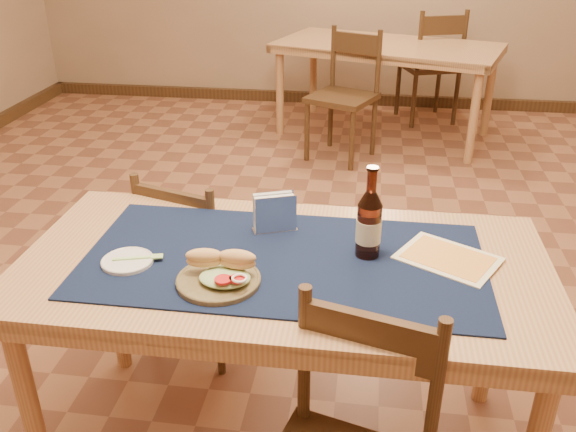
# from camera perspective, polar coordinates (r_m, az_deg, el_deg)

# --- Properties ---
(main_table) EXTENTS (1.60, 0.80, 0.75)m
(main_table) POSITION_cam_1_polar(r_m,az_deg,el_deg) (1.89, -0.43, -6.32)
(main_table) COLOR tan
(main_table) RESTS_ON ground
(placemat) EXTENTS (1.20, 0.60, 0.01)m
(placemat) POSITION_cam_1_polar(r_m,az_deg,el_deg) (1.84, -0.43, -4.09)
(placemat) COLOR black
(placemat) RESTS_ON main_table
(baseboard) EXTENTS (6.00, 7.00, 0.10)m
(baseboard) POSITION_cam_1_polar(r_m,az_deg,el_deg) (2.89, 1.95, -8.00)
(baseboard) COLOR #3F2A16
(baseboard) RESTS_ON ground
(back_table) EXTENTS (1.90, 1.33, 0.75)m
(back_table) POSITION_cam_1_polar(r_m,az_deg,el_deg) (5.07, 9.25, 14.73)
(back_table) COLOR tan
(back_table) RESTS_ON ground
(chair_main_far) EXTENTS (0.48, 0.48, 0.82)m
(chair_main_far) POSITION_cam_1_polar(r_m,az_deg,el_deg) (2.50, -8.41, -4.04)
(chair_main_far) COLOR #3F2A16
(chair_main_far) RESTS_ON ground
(chair_back_near) EXTENTS (0.57, 0.57, 0.94)m
(chair_back_near) POSITION_cam_1_polar(r_m,az_deg,el_deg) (4.59, 5.34, 11.35)
(chair_back_near) COLOR #3F2A16
(chair_back_near) RESTS_ON ground
(chair_back_far) EXTENTS (0.57, 0.57, 0.97)m
(chair_back_far) POSITION_cam_1_polar(r_m,az_deg,el_deg) (5.54, 13.27, 13.66)
(chair_back_far) COLOR #3F2A16
(chair_back_far) RESTS_ON ground
(sandwich_plate) EXTENTS (0.24, 0.24, 0.09)m
(sandwich_plate) POSITION_cam_1_polar(r_m,az_deg,el_deg) (1.73, -6.33, -5.47)
(sandwich_plate) COLOR brown
(sandwich_plate) RESTS_ON placemat
(side_plate) EXTENTS (0.15, 0.15, 0.01)m
(side_plate) POSITION_cam_1_polar(r_m,az_deg,el_deg) (1.88, -14.80, -4.05)
(side_plate) COLOR silver
(side_plate) RESTS_ON placemat
(fork) EXTENTS (0.15, 0.06, 0.00)m
(fork) POSITION_cam_1_polar(r_m,az_deg,el_deg) (1.87, -13.51, -3.80)
(fork) COLOR #ACE77F
(fork) RESTS_ON side_plate
(beer_bottle) EXTENTS (0.08, 0.08, 0.29)m
(beer_bottle) POSITION_cam_1_polar(r_m,az_deg,el_deg) (1.82, 7.58, -0.72)
(beer_bottle) COLOR #44180C
(beer_bottle) RESTS_ON placemat
(napkin_holder) EXTENTS (0.15, 0.10, 0.13)m
(napkin_holder) POSITION_cam_1_polar(r_m,az_deg,el_deg) (1.97, -1.25, 0.22)
(napkin_holder) COLOR silver
(napkin_holder) RESTS_ON placemat
(menu_card) EXTENTS (0.34, 0.32, 0.01)m
(menu_card) POSITION_cam_1_polar(r_m,az_deg,el_deg) (1.90, 14.74, -3.81)
(menu_card) COLOR beige
(menu_card) RESTS_ON placemat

